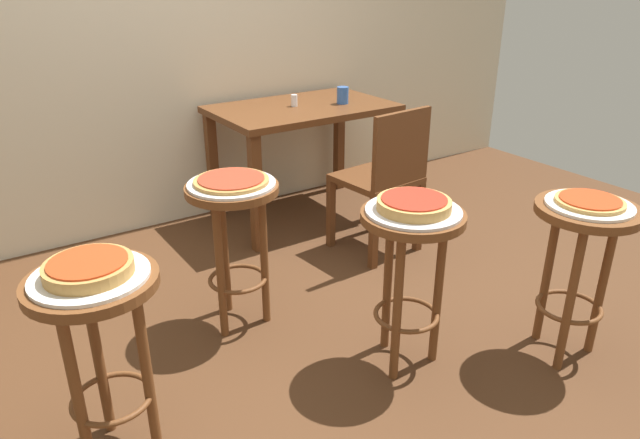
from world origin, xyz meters
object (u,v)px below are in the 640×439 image
(stool_middle, at_px, (410,253))
(cup_near_edge, at_px, (343,95))
(serving_plate_leftside, at_px, (90,276))
(wooden_chair, at_px, (385,176))
(pizza_rear, at_px, (231,180))
(serving_plate_foreground, at_px, (589,205))
(condiment_shaker, at_px, (294,100))
(dining_table, at_px, (302,123))
(pizza_leftside, at_px, (89,268))
(stool_rear, at_px, (234,222))
(stool_leftside, at_px, (99,326))
(serving_plate_rear, at_px, (232,184))
(pizza_foreground, at_px, (590,201))
(pizza_middle, at_px, (414,204))
(serving_plate_middle, at_px, (413,211))

(stool_middle, distance_m, cup_near_edge, 1.66)
(serving_plate_leftside, height_order, wooden_chair, wooden_chair)
(pizza_rear, xyz_separation_m, cup_near_edge, (1.17, 0.81, 0.09))
(serving_plate_leftside, relative_size, wooden_chair, 0.42)
(serving_plate_foreground, distance_m, condiment_shaker, 1.92)
(dining_table, xyz_separation_m, cup_near_edge, (0.24, -0.09, 0.16))
(stool_middle, bearing_deg, condiment_shaker, 74.58)
(pizza_leftside, xyz_separation_m, pizza_rear, (0.70, 0.49, -0.01))
(serving_plate_foreground, relative_size, pizza_rear, 1.03)
(condiment_shaker, bearing_deg, stool_rear, -133.61)
(stool_middle, relative_size, stool_leftside, 1.00)
(condiment_shaker, bearing_deg, stool_middle, -105.42)
(serving_plate_rear, xyz_separation_m, pizza_rear, (0.00, 0.00, 0.02))
(serving_plate_foreground, distance_m, pizza_leftside, 1.82)
(dining_table, bearing_deg, serving_plate_leftside, -139.37)
(stool_leftside, bearing_deg, pizza_foreground, -15.80)
(pizza_middle, distance_m, serving_plate_leftside, 1.16)
(stool_rear, distance_m, pizza_rear, 0.19)
(serving_plate_foreground, distance_m, stool_middle, 0.72)
(cup_near_edge, bearing_deg, dining_table, 158.99)
(serving_plate_rear, height_order, dining_table, dining_table)
(stool_leftside, distance_m, pizza_leftside, 0.21)
(serving_plate_rear, distance_m, pizza_rear, 0.02)
(serving_plate_leftside, xyz_separation_m, serving_plate_rear, (0.70, 0.49, 0.00))
(serving_plate_rear, xyz_separation_m, wooden_chair, (1.02, 0.20, -0.22))
(stool_leftside, distance_m, serving_plate_rear, 0.88)
(serving_plate_foreground, xyz_separation_m, pizza_rear, (-1.05, 0.99, 0.02))
(stool_rear, height_order, dining_table, dining_table)
(pizza_leftside, distance_m, pizza_rear, 0.86)
(stool_rear, bearing_deg, dining_table, 44.46)
(stool_leftside, bearing_deg, serving_plate_rear, 34.85)
(pizza_middle, xyz_separation_m, cup_near_edge, (0.73, 1.47, 0.07))
(stool_leftside, distance_m, pizza_rear, 0.88)
(pizza_middle, xyz_separation_m, pizza_leftside, (-1.15, 0.16, 0.00))
(stool_middle, bearing_deg, pizza_leftside, 171.97)
(pizza_rear, bearing_deg, condiment_shaker, 46.39)
(pizza_foreground, bearing_deg, pizza_rear, 136.79)
(pizza_rear, bearing_deg, serving_plate_foreground, -43.21)
(pizza_leftside, relative_size, condiment_shaker, 3.70)
(stool_middle, bearing_deg, wooden_chair, 55.98)
(pizza_leftside, relative_size, serving_plate_rear, 0.70)
(pizza_middle, relative_size, dining_table, 0.26)
(stool_middle, height_order, stool_rear, same)
(pizza_foreground, xyz_separation_m, serving_plate_rear, (-1.05, 0.99, -0.02))
(pizza_foreground, height_order, stool_leftside, pizza_foreground)
(pizza_foreground, bearing_deg, dining_table, 93.76)
(serving_plate_middle, distance_m, condiment_shaker, 1.63)
(stool_middle, height_order, wooden_chair, wooden_chair)
(serving_plate_leftside, xyz_separation_m, pizza_rear, (0.70, 0.49, 0.02))
(pizza_middle, height_order, wooden_chair, wooden_chair)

